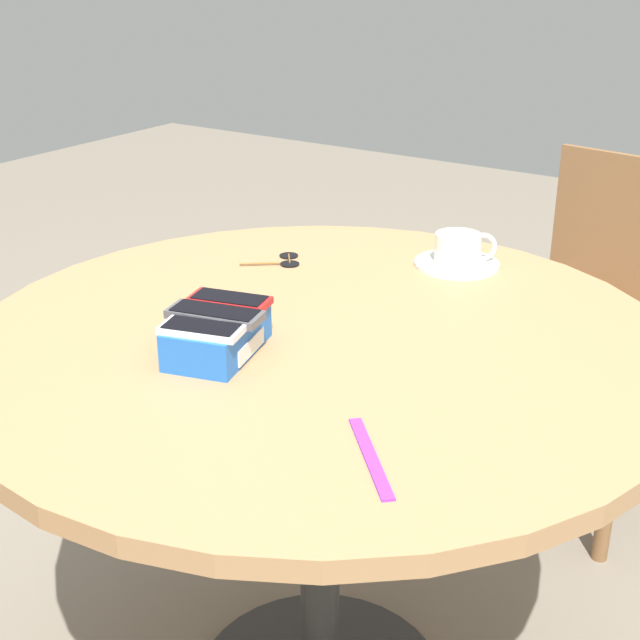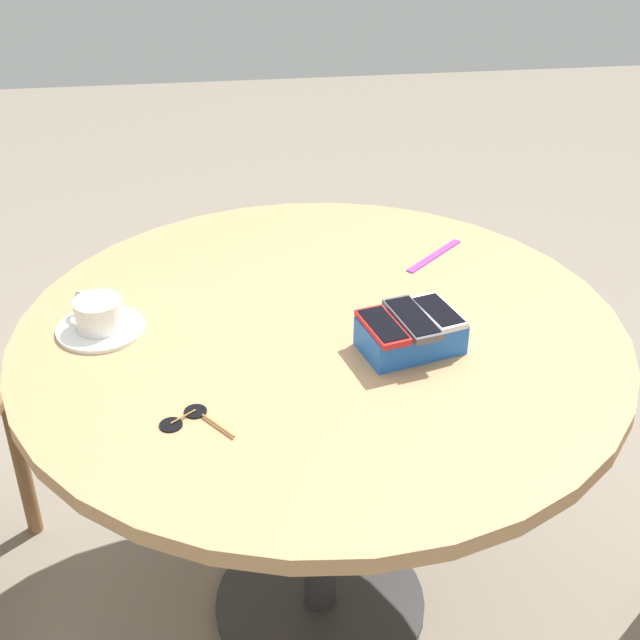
{
  "view_description": "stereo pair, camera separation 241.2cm",
  "coord_description": "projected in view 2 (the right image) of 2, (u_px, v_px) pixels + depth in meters",
  "views": [
    {
      "loc": [
        -1.06,
        -0.7,
        1.3
      ],
      "look_at": [
        0.0,
        0.0,
        0.75
      ],
      "focal_mm": 50.0,
      "sensor_mm": 36.0,
      "label": 1
    },
    {
      "loc": [
        0.17,
        1.35,
        1.6
      ],
      "look_at": [
        0.0,
        0.0,
        0.75
      ],
      "focal_mm": 50.0,
      "sensor_mm": 36.0,
      "label": 2
    }
  ],
  "objects": [
    {
      "name": "coffee_cup",
      "position": [
        98.0,
        313.0,
        1.59
      ],
      "size": [
        0.09,
        0.1,
        0.06
      ],
      "color": "white",
      "rests_on": "saucer"
    },
    {
      "name": "saucer",
      "position": [
        101.0,
        329.0,
        1.61
      ],
      "size": [
        0.16,
        0.16,
        0.01
      ],
      "primitive_type": "cylinder",
      "color": "white",
      "rests_on": "round_table"
    },
    {
      "name": "ground_plane",
      "position": [
        320.0,
        605.0,
        2.0
      ],
      "size": [
        8.0,
        8.0,
        0.0
      ],
      "primitive_type": "plane",
      "color": "gray"
    },
    {
      "name": "phone_white",
      "position": [
        439.0,
        312.0,
        1.55
      ],
      "size": [
        0.08,
        0.13,
        0.01
      ],
      "color": "silver",
      "rests_on": "phone_box"
    },
    {
      "name": "round_table",
      "position": [
        320.0,
        379.0,
        1.67
      ],
      "size": [
        1.11,
        1.11,
        0.73
      ],
      "color": "#2D2D2D",
      "rests_on": "ground_plane"
    },
    {
      "name": "phone_gray",
      "position": [
        412.0,
        319.0,
        1.53
      ],
      "size": [
        0.08,
        0.15,
        0.01
      ],
      "color": "#515156",
      "rests_on": "phone_box"
    },
    {
      "name": "sunglasses",
      "position": [
        188.0,
        419.0,
        1.39
      ],
      "size": [
        0.12,
        0.09,
        0.01
      ],
      "color": "black",
      "rests_on": "round_table"
    },
    {
      "name": "phone_red",
      "position": [
        383.0,
        327.0,
        1.51
      ],
      "size": [
        0.08,
        0.13,
        0.01
      ],
      "color": "red",
      "rests_on": "phone_box"
    },
    {
      "name": "phone_box",
      "position": [
        410.0,
        335.0,
        1.55
      ],
      "size": [
        0.19,
        0.15,
        0.06
      ],
      "color": "blue",
      "rests_on": "round_table"
    },
    {
      "name": "lanyard_strap",
      "position": [
        434.0,
        256.0,
        1.86
      ],
      "size": [
        0.14,
        0.14,
        0.0
      ],
      "primitive_type": "cube",
      "rotation": [
        0.0,
        0.0,
        0.75
      ],
      "color": "purple",
      "rests_on": "round_table"
    }
  ]
}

